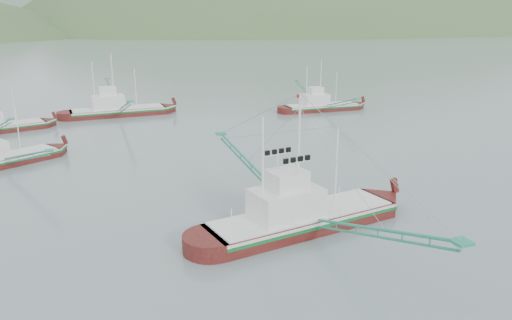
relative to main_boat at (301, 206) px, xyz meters
name	(u,v)px	position (x,y,z in m)	size (l,w,h in m)	color
ground	(283,219)	(-0.43, 2.14, -1.85)	(1200.00, 1200.00, 0.00)	slate
main_boat	(301,206)	(0.00, 0.00, 0.00)	(15.47, 27.03, 11.02)	#460E0B
bg_boat_right	(321,103)	(24.10, 41.75, -0.59)	(12.60, 22.62, 9.15)	#460E0B
bg_boat_far	(117,107)	(-8.09, 49.52, -0.38)	(14.63, 26.34, 10.65)	#460E0B
headland_right	(326,30)	(239.57, 432.14, -1.85)	(684.00, 432.00, 306.00)	#3E5C2F
ridge_distant	(102,29)	(29.57, 562.14, -1.85)	(960.00, 400.00, 240.00)	slate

